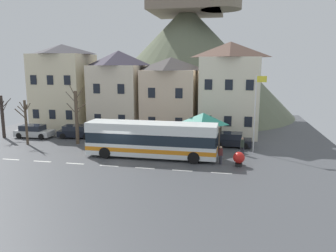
% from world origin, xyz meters
% --- Properties ---
extents(ground_plane, '(40.00, 60.00, 0.07)m').
position_xyz_m(ground_plane, '(0.00, -0.00, -0.03)').
color(ground_plane, '#494B4F').
extents(townhouse_00, '(6.54, 6.20, 10.60)m').
position_xyz_m(townhouse_00, '(-11.57, 12.07, 5.30)').
color(townhouse_00, beige).
rests_on(townhouse_00, ground_plane).
extents(townhouse_01, '(5.84, 6.97, 9.78)m').
position_xyz_m(townhouse_01, '(-4.32, 12.45, 4.89)').
color(townhouse_01, beige).
rests_on(townhouse_01, ground_plane).
extents(townhouse_02, '(6.14, 6.73, 8.96)m').
position_xyz_m(townhouse_02, '(2.24, 12.33, 4.48)').
color(townhouse_02, beige).
rests_on(townhouse_02, ground_plane).
extents(townhouse_03, '(6.42, 5.42, 10.60)m').
position_xyz_m(townhouse_03, '(9.09, 11.68, 5.30)').
color(townhouse_03, '#ECE2C6').
rests_on(townhouse_03, ground_plane).
extents(hilltop_castle, '(34.69, 34.69, 24.39)m').
position_xyz_m(hilltop_castle, '(1.75, 28.19, 9.31)').
color(hilltop_castle, '#626A53').
rests_on(hilltop_castle, ground_plane).
extents(transit_bus, '(11.49, 2.63, 3.10)m').
position_xyz_m(transit_bus, '(2.74, 0.92, 1.56)').
color(transit_bus, white).
rests_on(transit_bus, ground_plane).
extents(bus_shelter, '(3.60, 3.60, 3.50)m').
position_xyz_m(bus_shelter, '(6.84, 5.15, 2.93)').
color(bus_shelter, '#473D33').
rests_on(bus_shelter, ground_plane).
extents(parked_car_00, '(3.90, 2.12, 1.39)m').
position_xyz_m(parked_car_00, '(9.60, 6.42, 0.67)').
color(parked_car_00, black).
rests_on(parked_car_00, ground_plane).
extents(parked_car_01, '(4.16, 2.21, 1.40)m').
position_xyz_m(parked_car_01, '(-7.56, 7.03, 0.68)').
color(parked_car_01, black).
rests_on(parked_car_01, ground_plane).
extents(parked_car_02, '(4.16, 1.98, 1.40)m').
position_xyz_m(parked_car_02, '(-12.31, 6.21, 0.68)').
color(parked_car_02, silver).
rests_on(parked_car_02, ground_plane).
extents(pedestrian_00, '(0.36, 0.38, 1.51)m').
position_xyz_m(pedestrian_00, '(8.80, 0.15, 0.82)').
color(pedestrian_00, '#2D2D38').
rests_on(pedestrian_00, ground_plane).
extents(pedestrian_01, '(0.34, 0.32, 1.64)m').
position_xyz_m(pedestrian_01, '(10.58, 3.27, 0.93)').
color(pedestrian_01, '#2D2D38').
rests_on(pedestrian_01, ground_plane).
extents(public_bench, '(1.76, 0.48, 0.87)m').
position_xyz_m(public_bench, '(4.40, 7.28, 0.48)').
color(public_bench, '#33473D').
rests_on(public_bench, ground_plane).
extents(flagpole, '(0.95, 0.10, 7.14)m').
position_xyz_m(flagpole, '(11.69, 4.53, 4.13)').
color(flagpole, silver).
rests_on(flagpole, ground_plane).
extents(harbour_buoy, '(0.94, 0.94, 1.19)m').
position_xyz_m(harbour_buoy, '(10.27, -0.22, 0.67)').
color(harbour_buoy, black).
rests_on(harbour_buoy, ground_plane).
extents(bare_tree_00, '(1.59, 1.90, 4.91)m').
position_xyz_m(bare_tree_00, '(-15.54, 5.38, 2.53)').
color(bare_tree_00, '#382D28').
rests_on(bare_tree_00, ground_plane).
extents(bare_tree_01, '(1.68, 1.23, 6.08)m').
position_xyz_m(bare_tree_01, '(-6.01, 4.28, 2.86)').
color(bare_tree_01, brown).
rests_on(bare_tree_01, ground_plane).
extents(bare_tree_02, '(1.82, 1.39, 4.56)m').
position_xyz_m(bare_tree_02, '(-10.96, 2.99, 2.51)').
color(bare_tree_02, brown).
rests_on(bare_tree_02, ground_plane).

